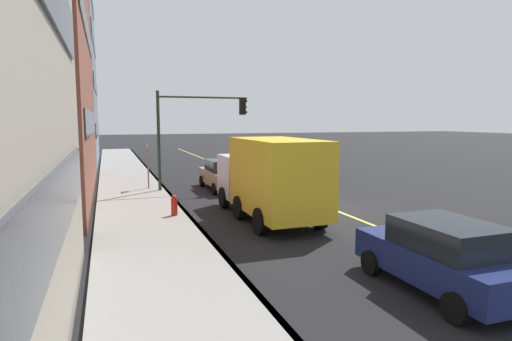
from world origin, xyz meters
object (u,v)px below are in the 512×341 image
(car_tan, at_px, (225,174))
(truck_yellow, at_px, (270,177))
(car_navy, at_px, (442,255))
(traffic_light_mast, at_px, (196,122))
(street_sign_post, at_px, (148,162))
(fire_hydrant, at_px, (174,207))

(car_tan, relative_size, truck_yellow, 0.68)
(truck_yellow, bearing_deg, car_tan, -1.90)
(car_navy, height_order, traffic_light_mast, traffic_light_mast)
(car_tan, height_order, street_sign_post, street_sign_post)
(truck_yellow, height_order, traffic_light_mast, traffic_light_mast)
(street_sign_post, relative_size, fire_hydrant, 2.79)
(fire_hydrant, bearing_deg, car_tan, -30.69)
(car_navy, xyz_separation_m, car_tan, (15.18, 0.81, -0.01))
(traffic_light_mast, xyz_separation_m, fire_hydrant, (-6.22, 2.15, -3.21))
(car_tan, xyz_separation_m, truck_yellow, (-7.47, 0.25, 0.82))
(car_navy, height_order, car_tan, same)
(car_navy, xyz_separation_m, fire_hydrant, (8.94, 4.50, -0.36))
(car_navy, relative_size, traffic_light_mast, 0.78)
(truck_yellow, relative_size, street_sign_post, 2.57)
(fire_hydrant, bearing_deg, traffic_light_mast, -19.09)
(truck_yellow, distance_m, traffic_light_mast, 7.83)
(traffic_light_mast, height_order, fire_hydrant, traffic_light_mast)
(car_tan, bearing_deg, car_navy, -176.96)
(truck_yellow, xyz_separation_m, street_sign_post, (8.28, 3.76, -0.09))
(traffic_light_mast, bearing_deg, street_sign_post, 71.43)
(car_navy, distance_m, street_sign_post, 16.71)
(car_navy, xyz_separation_m, traffic_light_mast, (15.17, 2.35, 2.84))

